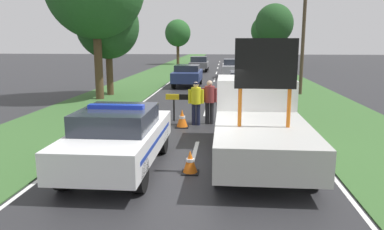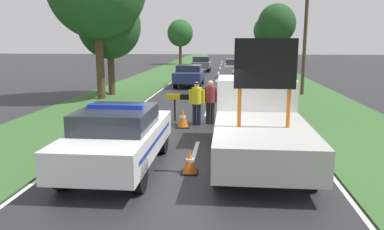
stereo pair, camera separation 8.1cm
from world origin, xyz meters
name	(u,v)px [view 1 (the left image)]	position (x,y,z in m)	size (l,w,h in m)	color
ground_plane	(191,167)	(0.00, 0.00, 0.00)	(160.00, 160.00, 0.00)	#28282B
lane_markings	(214,82)	(0.00, 19.56, 0.00)	(6.88, 67.79, 0.01)	silver
grass_verge_left	(144,81)	(-5.54, 20.00, 0.01)	(4.10, 120.00, 0.03)	#38602D
grass_verge_right	(287,82)	(5.54, 20.00, 0.01)	(4.10, 120.00, 0.03)	#38602D
police_car	(119,137)	(-1.75, -0.29, 0.82)	(1.91, 4.64, 1.64)	white
work_truck	(258,119)	(1.75, 1.18, 1.01)	(2.27, 5.78, 3.19)	white
road_barrier	(206,99)	(0.12, 5.48, 0.89)	(3.22, 0.08, 1.07)	black
police_officer	(196,100)	(-0.24, 4.80, 0.97)	(0.59, 0.37, 1.64)	#191E38
pedestrian_civilian	(210,99)	(0.26, 5.05, 0.98)	(0.60, 0.38, 1.67)	#232326
traffic_cone_near_police	(269,111)	(2.65, 6.40, 0.27)	(0.39, 0.39, 0.54)	black
traffic_cone_centre_front	(182,119)	(-0.71, 4.38, 0.33)	(0.48, 0.48, 0.66)	black
traffic_cone_near_truck	(282,121)	(2.91, 4.47, 0.26)	(0.38, 0.38, 0.54)	black
traffic_cone_behind_barrier	(190,162)	(0.03, -0.45, 0.28)	(0.41, 0.41, 0.57)	black
queued_car_van_white	(245,85)	(1.91, 11.20, 0.81)	(1.79, 4.46, 1.54)	silver
queued_car_hatch_blue	(188,75)	(-1.77, 17.04, 0.80)	(1.85, 4.30, 1.49)	navy
queued_car_sedan_silver	(233,68)	(1.50, 23.34, 0.84)	(1.76, 4.54, 1.61)	#B2B2B7
queued_car_suv_grey	(199,64)	(-1.86, 30.19, 0.80)	(1.86, 3.98, 1.53)	slate
roadside_tree_near_left	(108,26)	(-5.84, 12.26, 3.94)	(3.55, 3.55, 5.83)	#4C3823
roadside_tree_mid_left	(178,33)	(-5.49, 41.47, 4.11)	(3.39, 3.39, 5.92)	#4C3823
roadside_tree_mid_right	(274,24)	(6.65, 37.89, 5.10)	(4.56, 4.56, 7.51)	#4C3823
roadside_tree_far_left	(265,31)	(5.92, 41.08, 4.39)	(3.61, 3.61, 6.31)	#4C3823
utility_pole	(303,37)	(5.28, 13.45, 3.36)	(1.20, 0.20, 6.50)	#473828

